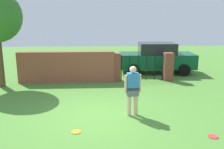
# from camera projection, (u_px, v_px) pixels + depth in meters

# --- Properties ---
(ground_plane) EXTENTS (40.00, 40.00, 0.00)m
(ground_plane) POSITION_uv_depth(u_px,v_px,m) (97.00, 116.00, 7.79)
(ground_plane) COLOR #4C8433
(brick_wall) EXTENTS (4.65, 0.50, 1.50)m
(brick_wall) POSITION_uv_depth(u_px,v_px,m) (67.00, 67.00, 11.90)
(brick_wall) COLOR brown
(brick_wall) RESTS_ON ground
(person) EXTENTS (0.54, 0.26, 1.62)m
(person) POSITION_uv_depth(u_px,v_px,m) (133.00, 88.00, 7.67)
(person) COLOR beige
(person) RESTS_ON ground
(fence_gate) EXTENTS (3.07, 0.44, 1.40)m
(fence_gate) POSITION_uv_depth(u_px,v_px,m) (142.00, 67.00, 12.11)
(fence_gate) COLOR brown
(fence_gate) RESTS_ON ground
(car) EXTENTS (4.28, 2.09, 1.72)m
(car) POSITION_uv_depth(u_px,v_px,m) (157.00, 58.00, 13.84)
(car) COLOR #0C4C2D
(car) RESTS_ON ground
(frisbee_orange) EXTENTS (0.27, 0.27, 0.02)m
(frisbee_orange) POSITION_uv_depth(u_px,v_px,m) (76.00, 132.00, 6.69)
(frisbee_orange) COLOR orange
(frisbee_orange) RESTS_ON ground
(frisbee_red) EXTENTS (0.27, 0.27, 0.02)m
(frisbee_red) POSITION_uv_depth(u_px,v_px,m) (213.00, 137.00, 6.42)
(frisbee_red) COLOR red
(frisbee_red) RESTS_ON ground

